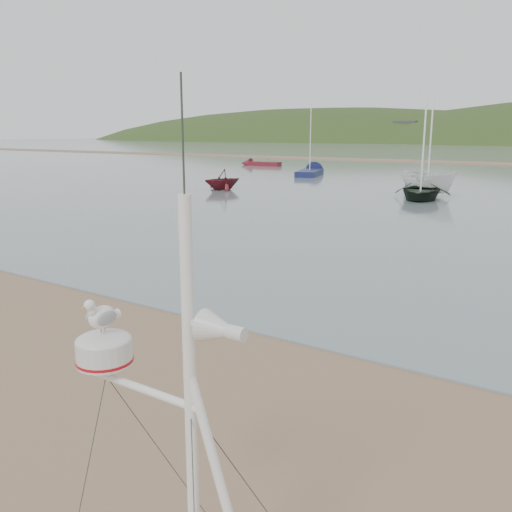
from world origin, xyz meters
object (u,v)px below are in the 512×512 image
Objects in this scene: boat_white at (429,161)px; dinghy_red_far at (255,163)px; sailboat_blue_near at (313,171)px; boat_red at (222,170)px; boat_dark at (423,159)px.

boat_white reaches higher than dinghy_red_far.
sailboat_blue_near reaches higher than boat_white.
boat_white reaches higher than boat_red.
boat_red is 13.72m from boat_white.
boat_red is 0.65× the size of boat_white.
dinghy_red_far is (-13.78, 24.54, -1.12)m from boat_red.
boat_white is at bearing -36.41° from dinghy_red_far.
boat_white is 18.63m from sailboat_blue_near.
boat_dark is 0.63× the size of sailboat_blue_near.
boat_dark is 13.42m from boat_red.
sailboat_blue_near is at bearing 117.65° from boat_red.
sailboat_blue_near is at bearing -33.41° from dinghy_red_far.
boat_dark is at bearing -149.43° from boat_white.
boat_dark is 2.74m from boat_white.
dinghy_red_far is (-26.56, 19.59, -1.86)m from boat_white.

